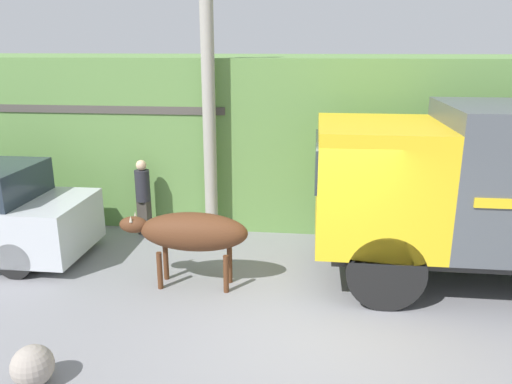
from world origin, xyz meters
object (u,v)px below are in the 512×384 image
pedestrian_on_hill (143,194)px  utility_pole (209,93)px  roadside_rock (33,366)px  brown_cow (191,232)px

pedestrian_on_hill → utility_pole: bearing=-156.3°
roadside_rock → brown_cow: bearing=65.0°
brown_cow → pedestrian_on_hill: 2.70m
pedestrian_on_hill → roadside_rock: 4.98m
pedestrian_on_hill → roadside_rock: bearing=112.8°
roadside_rock → pedestrian_on_hill: bearing=93.4°
brown_cow → pedestrian_on_hill: pedestrian_on_hill is taller
brown_cow → roadside_rock: 3.09m
pedestrian_on_hill → utility_pole: 2.52m
brown_cow → utility_pole: size_ratio=0.37×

